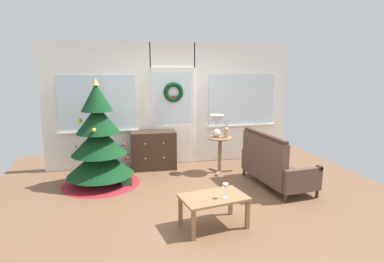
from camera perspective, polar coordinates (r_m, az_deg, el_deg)
The scene contains 11 objects.
ground_plane at distance 5.17m, azimuth 0.89°, elevation -12.16°, with size 6.76×6.76×0.00m, color brown.
back_wall_with_door at distance 6.82m, azimuth -3.40°, elevation 4.81°, with size 5.20×0.19×2.55m.
christmas_tree at distance 5.88m, azimuth -16.11°, elevation -2.60°, with size 1.38×1.38×1.88m.
dresser_cabinet at distance 6.63m, azimuth -6.79°, elevation -3.30°, with size 0.92×0.48×0.78m.
settee_sofa at distance 5.80m, azimuth 14.11°, elevation -5.89°, with size 0.84×1.52×0.96m.
side_table at distance 6.34m, azimuth 4.96°, elevation -2.87°, with size 0.50×0.48×0.71m.
table_lamp at distance 6.26m, azimuth 4.40°, elevation 1.56°, with size 0.28×0.28×0.44m.
flower_vase at distance 6.25m, azimuth 6.06°, elevation -0.06°, with size 0.11×0.10×0.35m.
coffee_table at distance 4.28m, azimuth 3.85°, elevation -12.15°, with size 0.91×0.65×0.42m.
wine_glass at distance 4.17m, azimuth 5.96°, elevation -9.82°, with size 0.08×0.08×0.20m.
gift_box at distance 5.85m, azimuth -11.53°, elevation -8.52°, with size 0.19×0.17×0.19m, color #266633.
Camera 1 is at (-1.17, -4.59, 2.07)m, focal length 30.10 mm.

